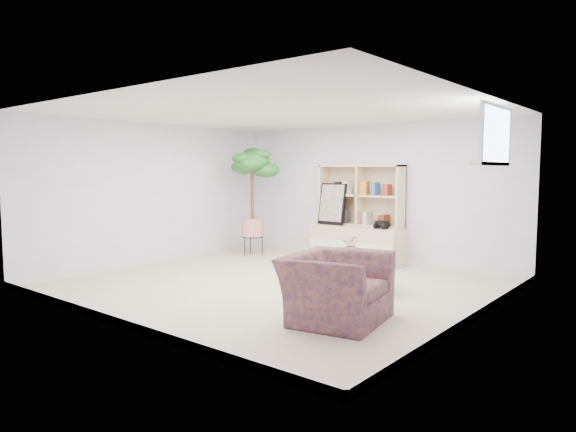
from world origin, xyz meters
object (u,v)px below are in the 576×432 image
Objects in this scene: coffee_table at (342,271)px; floor_tree at (252,202)px; storage_unit at (357,214)px; armchair at (336,283)px.

coffee_table is 0.59× the size of floor_tree.
storage_unit reaches higher than armchair.
storage_unit is 1.53× the size of armchair.
coffee_table is at bearing -63.90° from storage_unit.
storage_unit is at bearing 17.83° from floor_tree.
floor_tree is at bearing 140.57° from coffee_table.
coffee_table is at bearing 20.20° from armchair.
storage_unit is 3.58m from armchair.
armchair is (3.57, -2.52, -0.61)m from floor_tree.
storage_unit is 0.83× the size of floor_tree.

